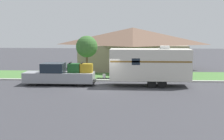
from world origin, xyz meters
TOP-DOWN VIEW (x-y plane):
  - ground_plane at (0.00, 0.00)m, footprint 120.00×120.00m
  - curb_strip at (0.00, 3.75)m, footprint 80.00×0.30m
  - lawn_strip at (0.00, 7.40)m, footprint 80.00×7.00m
  - house_across_street at (2.36, 13.51)m, footprint 13.91×8.63m
  - pickup_truck at (-4.19, 1.33)m, footprint 6.46×1.91m
  - travel_trailer at (3.92, 1.33)m, footprint 8.30×2.38m
  - mailbox at (-2.29, 4.78)m, footprint 0.48×0.20m
  - tree_in_yard at (-2.48, 6.40)m, footprint 2.29×2.29m

SIDE VIEW (x-z plane):
  - ground_plane at x=0.00m, z-range 0.00..0.00m
  - lawn_strip at x=0.00m, z-range 0.00..0.03m
  - curb_strip at x=0.00m, z-range 0.00..0.14m
  - pickup_truck at x=-4.19m, z-range -0.12..1.95m
  - mailbox at x=-2.29m, z-range 0.34..1.61m
  - travel_trailer at x=3.92m, z-range 0.14..3.72m
  - house_across_street at x=2.36m, z-range 0.10..5.39m
  - tree_in_yard at x=-2.48m, z-range 1.02..5.40m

